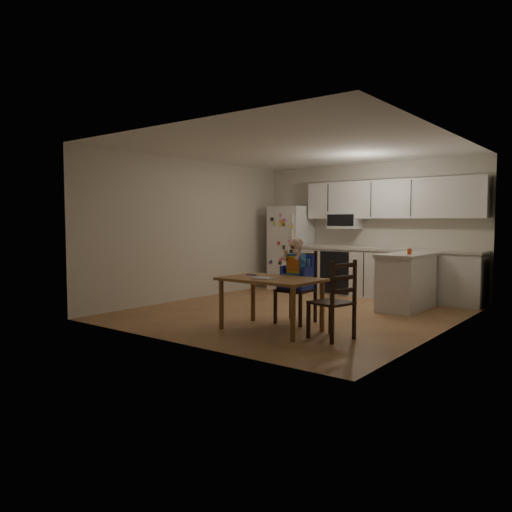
{
  "coord_description": "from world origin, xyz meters",
  "views": [
    {
      "loc": [
        4.19,
        -6.4,
        1.4
      ],
      "look_at": [
        -0.26,
        -0.68,
        0.89
      ],
      "focal_mm": 35.0,
      "sensor_mm": 36.0,
      "label": 1
    }
  ],
  "objects_px": {
    "kitchen_island": "(407,281)",
    "chair_side": "(337,295)",
    "dining_table": "(271,285)",
    "chair_booster": "(298,272)",
    "refrigerator": "(291,248)",
    "red_cup": "(409,251)"
  },
  "relations": [
    {
      "from": "kitchen_island",
      "to": "chair_side",
      "type": "xyz_separation_m",
      "value": [
        0.15,
        -2.53,
        0.09
      ]
    },
    {
      "from": "dining_table",
      "to": "kitchen_island",
      "type": "bearing_deg",
      "value": 72.71
    },
    {
      "from": "dining_table",
      "to": "chair_booster",
      "type": "height_order",
      "value": "chair_booster"
    },
    {
      "from": "refrigerator",
      "to": "kitchen_island",
      "type": "bearing_deg",
      "value": -17.3
    },
    {
      "from": "chair_booster",
      "to": "chair_side",
      "type": "height_order",
      "value": "chair_booster"
    },
    {
      "from": "red_cup",
      "to": "chair_booster",
      "type": "relative_size",
      "value": 0.08
    },
    {
      "from": "red_cup",
      "to": "chair_side",
      "type": "xyz_separation_m",
      "value": [
        0.05,
        -2.37,
        -0.4
      ]
    },
    {
      "from": "refrigerator",
      "to": "chair_side",
      "type": "xyz_separation_m",
      "value": [
        2.94,
        -3.4,
        -0.31
      ]
    },
    {
      "from": "refrigerator",
      "to": "chair_booster",
      "type": "bearing_deg",
      "value": -54.56
    },
    {
      "from": "kitchen_island",
      "to": "red_cup",
      "type": "height_order",
      "value": "red_cup"
    },
    {
      "from": "refrigerator",
      "to": "dining_table",
      "type": "height_order",
      "value": "refrigerator"
    },
    {
      "from": "chair_side",
      "to": "red_cup",
      "type": "bearing_deg",
      "value": -164.95
    },
    {
      "from": "red_cup",
      "to": "chair_booster",
      "type": "bearing_deg",
      "value": -116.76
    },
    {
      "from": "red_cup",
      "to": "dining_table",
      "type": "relative_size",
      "value": 0.07
    },
    {
      "from": "refrigerator",
      "to": "kitchen_island",
      "type": "relative_size",
      "value": 1.41
    },
    {
      "from": "kitchen_island",
      "to": "dining_table",
      "type": "height_order",
      "value": "kitchen_island"
    },
    {
      "from": "kitchen_island",
      "to": "chair_booster",
      "type": "distance_m",
      "value": 2.11
    },
    {
      "from": "refrigerator",
      "to": "red_cup",
      "type": "xyz_separation_m",
      "value": [
        2.9,
        -1.04,
        0.08
      ]
    },
    {
      "from": "dining_table",
      "to": "chair_booster",
      "type": "relative_size",
      "value": 1.08
    },
    {
      "from": "red_cup",
      "to": "dining_table",
      "type": "height_order",
      "value": "red_cup"
    },
    {
      "from": "dining_table",
      "to": "chair_side",
      "type": "height_order",
      "value": "chair_side"
    },
    {
      "from": "dining_table",
      "to": "chair_side",
      "type": "bearing_deg",
      "value": 1.65
    }
  ]
}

